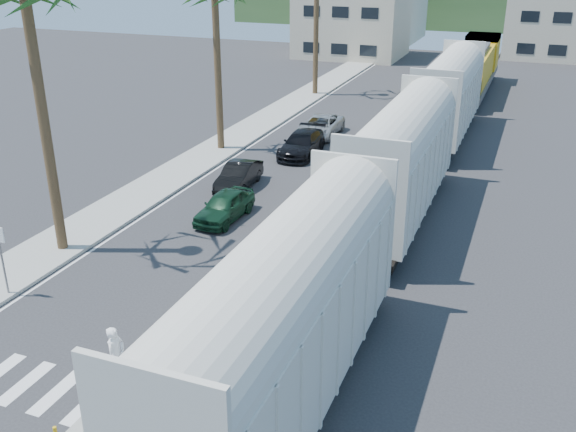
{
  "coord_description": "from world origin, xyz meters",
  "views": [
    {
      "loc": [
        10.47,
        -14.1,
        12.45
      ],
      "look_at": [
        1.55,
        8.81,
        2.0
      ],
      "focal_mm": 40.0,
      "sensor_mm": 36.0,
      "label": 1
    }
  ],
  "objects_px": {
    "street_sign": "(0,250)",
    "cyclist": "(121,376)",
    "car_lead": "(225,206)",
    "car_second": "(239,176)"
  },
  "relations": [
    {
      "from": "car_lead",
      "to": "cyclist",
      "type": "distance_m",
      "value": 13.56
    },
    {
      "from": "car_second",
      "to": "cyclist",
      "type": "height_order",
      "value": "cyclist"
    },
    {
      "from": "car_lead",
      "to": "cyclist",
      "type": "relative_size",
      "value": 1.74
    },
    {
      "from": "street_sign",
      "to": "cyclist",
      "type": "distance_m",
      "value": 8.43
    },
    {
      "from": "car_lead",
      "to": "cyclist",
      "type": "bearing_deg",
      "value": -74.7
    },
    {
      "from": "street_sign",
      "to": "cyclist",
      "type": "bearing_deg",
      "value": -24.56
    },
    {
      "from": "car_second",
      "to": "cyclist",
      "type": "xyz_separation_m",
      "value": [
        4.44,
        -17.45,
        0.09
      ]
    },
    {
      "from": "car_lead",
      "to": "cyclist",
      "type": "height_order",
      "value": "cyclist"
    },
    {
      "from": "car_second",
      "to": "street_sign",
      "type": "bearing_deg",
      "value": -107.07
    },
    {
      "from": "car_lead",
      "to": "cyclist",
      "type": "xyz_separation_m",
      "value": [
        3.18,
        -13.18,
        0.08
      ]
    }
  ]
}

